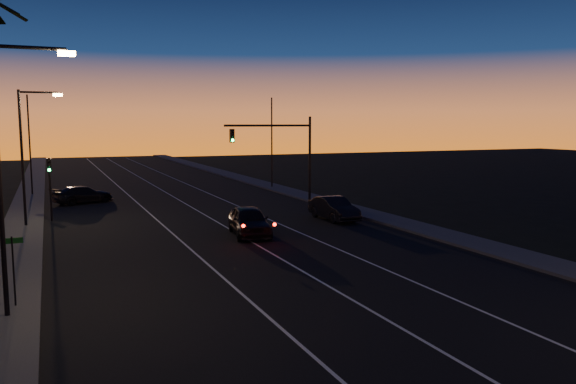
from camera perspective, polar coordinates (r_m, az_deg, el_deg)
name	(u,v)px	position (r m, az deg, el deg)	size (l,w,h in m)	color
road	(234,237)	(32.19, -5.51, -4.60)	(20.00, 170.00, 0.01)	black
sidewalk_left	(16,254)	(30.79, -25.90, -5.67)	(2.40, 170.00, 0.16)	#3E3D3B
sidewalk_right	(399,223)	(37.06, 11.24, -3.06)	(2.40, 170.00, 0.16)	#3E3D3B
lane_stripe_left	(182,241)	(31.43, -10.75, -4.95)	(0.12, 160.00, 0.01)	silver
lane_stripe_mid	(242,236)	(32.34, -4.67, -4.52)	(0.12, 160.00, 0.01)	silver
lane_stripe_right	(298,232)	(33.59, 1.02, -4.07)	(0.12, 160.00, 0.01)	silver
streetlight_left_near	(8,159)	(20.14, -26.56, 3.05)	(2.55, 0.26, 9.00)	black
streetlight_left_far	(27,146)	(38.12, -24.98, 4.24)	(2.55, 0.26, 8.50)	black
street_sign	(13,263)	(21.65, -26.14, -6.53)	(0.70, 0.06, 2.60)	black
signal_mast	(282,145)	(43.42, -0.60, 4.77)	(7.10, 0.41, 7.00)	black
signal_post	(50,178)	(40.22, -23.05, 1.34)	(0.28, 0.37, 4.20)	black
far_pole_left	(30,146)	(55.13, -24.76, 4.30)	(0.14, 0.14, 9.00)	black
far_pole_right	(272,143)	(56.00, -1.66, 4.97)	(0.14, 0.14, 9.00)	black
lead_car	(249,221)	(32.54, -3.97, -2.95)	(2.74, 5.71, 1.68)	black
right_car	(334,208)	(37.81, 4.68, -1.67)	(1.68, 4.69, 1.54)	black
cross_car	(83,195)	(48.48, -20.11, -0.25)	(5.22, 3.68, 1.40)	black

